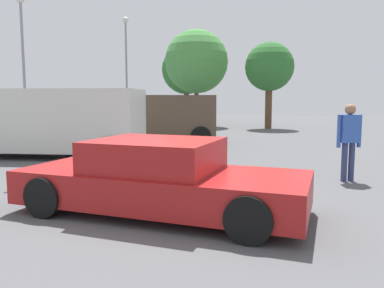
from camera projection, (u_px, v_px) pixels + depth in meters
ground_plane at (166, 212)px, 6.25m from camera, size 80.00×80.00×0.00m
sedan_foreground at (160, 179)px, 6.17m from camera, size 4.79×2.32×1.19m
dog at (24, 176)px, 7.82m from camera, size 0.48×0.51×0.43m
van_white at (58, 120)px, 12.21m from camera, size 5.58×2.89×2.16m
suv_dark at (154, 118)px, 15.61m from camera, size 5.20×3.36×2.01m
pedestrian at (349, 135)px, 8.51m from camera, size 0.54×0.37×1.74m
light_post_mid at (22, 42)px, 19.88m from camera, size 0.44×0.44×7.23m
light_post_far at (126, 54)px, 27.27m from camera, size 0.44×0.44×7.67m
tree_back_left at (269, 67)px, 23.89m from camera, size 3.05×3.05×5.42m
tree_back_right at (196, 62)px, 25.94m from camera, size 4.31×4.31×6.57m
tree_far_right at (186, 70)px, 31.97m from camera, size 4.13×4.13×6.42m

